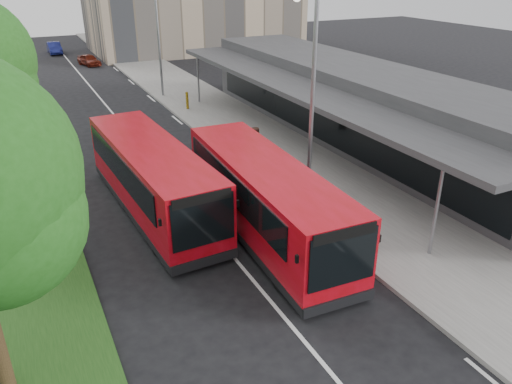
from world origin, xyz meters
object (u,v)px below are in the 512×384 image
(lamp_post_far, at_px, (157,30))
(car_near, at_px, (89,60))
(lamp_post_near, at_px, (311,92))
(litter_bin, at_px, (255,136))
(bollard, at_px, (187,100))
(bus_main, at_px, (266,200))
(bus_second, at_px, (153,178))
(car_far, at_px, (54,48))

(lamp_post_far, height_order, car_near, lamp_post_far)
(lamp_post_near, relative_size, car_near, 2.57)
(litter_bin, relative_size, bollard, 0.73)
(bus_main, relative_size, bus_second, 1.00)
(bus_second, height_order, car_far, bus_second)
(litter_bin, xyz_separation_m, car_near, (-4.13, 27.24, -0.02))
(lamp_post_near, bearing_deg, bus_main, -153.00)
(lamp_post_far, bearing_deg, litter_bin, -83.20)
(car_near, distance_m, car_far, 8.75)
(bus_second, xyz_separation_m, car_far, (0.69, 40.97, -0.83))
(bus_second, xyz_separation_m, bollard, (5.99, 13.33, -0.72))
(lamp_post_near, bearing_deg, bollard, 88.26)
(bus_main, relative_size, bollard, 8.97)
(bus_main, bearing_deg, lamp_post_far, 85.65)
(car_far, bearing_deg, bollard, -79.47)
(bus_main, bearing_deg, bollard, 82.42)
(lamp_post_near, relative_size, bollard, 7.23)
(bus_main, relative_size, car_far, 2.74)
(lamp_post_near, xyz_separation_m, bollard, (0.48, 15.69, -4.01))
(lamp_post_near, bearing_deg, litter_bin, 79.03)
(bus_main, xyz_separation_m, car_near, (-0.19, 36.11, -0.90))
(bus_main, distance_m, bus_second, 4.73)
(bus_second, bearing_deg, car_near, 81.95)
(lamp_post_near, distance_m, bus_second, 6.85)
(lamp_post_far, distance_m, car_far, 24.18)
(bus_second, relative_size, car_far, 2.74)
(bollard, bearing_deg, lamp_post_near, -91.74)
(bus_second, bearing_deg, bollard, 62.78)
(bollard, distance_m, car_near, 19.42)
(bus_main, distance_m, car_far, 44.66)
(litter_bin, height_order, car_far, car_far)
(bollard, bearing_deg, bus_second, -114.21)
(bollard, distance_m, car_far, 28.14)
(bus_main, bearing_deg, litter_bin, 68.30)
(lamp_post_far, distance_m, bus_second, 18.77)
(litter_bin, bearing_deg, lamp_post_near, -100.97)
(lamp_post_far, xyz_separation_m, bus_main, (-2.47, -21.26, -3.29))
(bus_second, relative_size, bollard, 8.96)
(bollard, bearing_deg, car_near, 99.28)
(lamp_post_near, bearing_deg, lamp_post_far, 90.00)
(car_near, bearing_deg, bollard, -96.13)
(lamp_post_near, xyz_separation_m, bus_second, (-5.52, 2.36, -3.30))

